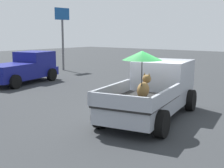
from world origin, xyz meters
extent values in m
plane|color=#2D3033|center=(0.00, 0.00, 0.00)|extent=(80.00, 80.00, 0.00)
cylinder|color=black|center=(1.51, 1.32, 0.40)|extent=(0.84, 0.44, 0.80)
cylinder|color=black|center=(1.92, -0.60, 0.40)|extent=(0.84, 0.44, 0.80)
cylinder|color=black|center=(-1.92, 0.60, 0.40)|extent=(0.84, 0.44, 0.80)
cylinder|color=black|center=(-1.51, -1.32, 0.40)|extent=(0.84, 0.44, 0.80)
cube|color=#9EA3AD|center=(0.00, 0.00, 0.57)|extent=(5.26, 2.80, 0.50)
cube|color=#9EA3AD|center=(1.37, 0.29, 1.36)|extent=(2.44, 2.25, 1.08)
cube|color=#4C606B|center=(2.35, 0.50, 1.56)|extent=(0.42, 1.70, 0.64)
cube|color=black|center=(-1.13, -0.24, 0.85)|extent=(3.12, 2.38, 0.06)
cube|color=#9EA3AD|center=(-1.32, 0.66, 1.08)|extent=(2.76, 0.68, 0.40)
cube|color=#9EA3AD|center=(-0.93, -1.14, 1.08)|extent=(2.76, 0.68, 0.40)
cube|color=#9EA3AD|center=(-2.45, -0.52, 1.08)|extent=(0.48, 1.82, 0.40)
ellipsoid|color=olive|center=(-0.82, -0.24, 1.14)|extent=(0.73, 0.45, 0.52)
sphere|color=olive|center=(-0.53, -0.17, 1.46)|extent=(0.33, 0.33, 0.28)
cone|color=olive|center=(-0.55, -0.09, 1.60)|extent=(0.11, 0.11, 0.12)
cone|color=olive|center=(-0.51, -0.25, 1.60)|extent=(0.11, 0.11, 0.12)
cylinder|color=black|center=(-1.05, -0.32, 1.52)|extent=(0.04, 0.04, 1.27)
cone|color=#19722D|center=(-1.05, -0.32, 2.25)|extent=(1.44, 1.44, 0.28)
cylinder|color=black|center=(3.09, 11.22, 0.38)|extent=(0.80, 0.43, 0.76)
cylinder|color=black|center=(3.54, 9.37, 0.38)|extent=(0.80, 0.43, 0.76)
cylinder|color=black|center=(0.42, 8.63, 0.38)|extent=(0.80, 0.43, 0.76)
cube|color=navy|center=(1.76, 9.93, 0.55)|extent=(5.09, 2.87, 0.50)
cube|color=navy|center=(2.93, 10.21, 1.30)|extent=(2.27, 2.19, 1.00)
cube|color=navy|center=(0.79, 9.69, 1.00)|extent=(3.04, 2.38, 0.40)
cylinder|color=#59595B|center=(7.77, 12.98, 1.96)|extent=(0.16, 0.16, 3.93)
cube|color=#194C8C|center=(7.77, 12.98, 4.38)|extent=(1.40, 0.12, 0.90)
camera|label=1|loc=(-8.99, -5.59, 2.94)|focal=50.11mm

